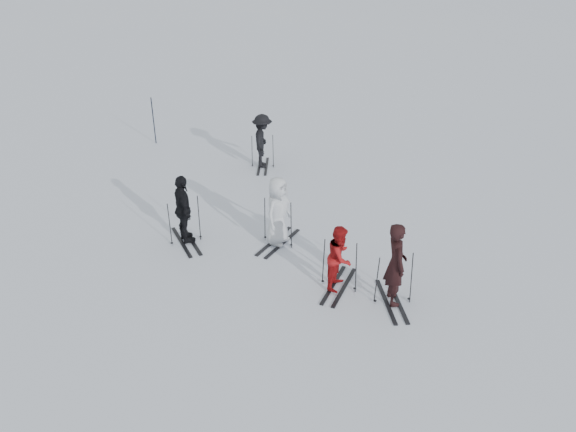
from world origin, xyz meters
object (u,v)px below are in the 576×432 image
Objects in this scene: skier_uphill_left at (183,210)px; skier_uphill_far at (262,142)px; skier_red at (340,258)px; piste_marker at (154,121)px; skier_grey at (278,212)px; skier_near_dark at (396,265)px.

skier_uphill_far is (2.50, 4.68, -0.01)m from skier_uphill_left.
skier_red is 11.10m from piste_marker.
skier_uphill_left reaches higher than skier_red.
skier_near_dark is at bearing -105.11° from skier_grey.
skier_uphill_far is 4.67m from piste_marker.
skier_uphill_far is at bearing -44.89° from skier_uphill_left.
skier_uphill_far is at bearing 38.40° from skier_red.
skier_red is at bearing -143.37° from skier_uphill_left.
skier_near_dark reaches higher than skier_grey.
skier_grey is 1.03× the size of piste_marker.
skier_red is (-1.02, 0.73, -0.19)m from skier_near_dark.
skier_uphill_left is 7.62m from piste_marker.
skier_near_dark is 1.06× the size of skier_uphill_far.
skier_grey is at bearing -171.92° from skier_uphill_far.
skier_grey is at bearing -65.89° from piste_marker.
skier_uphill_left is (-4.47, 3.28, -0.04)m from skier_near_dark.
skier_red is 0.84× the size of skier_uphill_left.
skier_near_dark is at bearing -143.11° from skier_uphill_left.
skier_uphill_left is at bearing 56.73° from skier_near_dark.
skier_uphill_left is (-2.34, 0.41, 0.01)m from skier_grey.
skier_near_dark is 12.20m from piste_marker.
skier_near_dark is 8.20m from skier_uphill_far.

